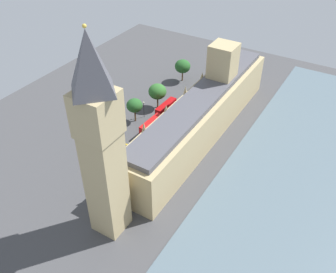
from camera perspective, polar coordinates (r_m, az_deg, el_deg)
name	(u,v)px	position (r m, az deg, el deg)	size (l,w,h in m)	color
ground_plane	(195,133)	(126.93, 4.14, 0.59)	(149.34, 149.34, 0.00)	#424244
river_thames	(299,169)	(119.11, 19.56, -4.71)	(40.42, 134.40, 0.25)	slate
parliament_building	(203,112)	(122.58, 5.46, 3.77)	(13.36, 79.34, 27.10)	tan
clock_tower	(100,141)	(79.94, -10.36, -0.68)	(8.44, 8.44, 52.79)	tan
car_silver_far_end	(200,89)	(150.11, 4.93, 7.28)	(2.11, 4.13, 1.74)	#B7B7BC
car_blue_corner	(186,98)	(144.12, 2.80, 6.00)	(2.02, 4.53, 1.74)	navy
double_decker_bus_midblock	(166,109)	(134.13, -0.33, 4.31)	(2.90, 10.57, 4.75)	#B20C0F
double_decker_bus_by_river_gate	(151,126)	(125.40, -2.59, 1.64)	(3.03, 10.60, 4.75)	red
car_yellow_cab_trailing	(124,148)	(119.34, -6.79, -1.82)	(2.03, 4.28, 1.74)	gold
car_white_opposite_hall	(116,170)	(111.96, -7.96, -5.07)	(2.17, 4.75, 1.74)	silver
pedestrian_under_trees	(131,171)	(111.01, -5.75, -5.38)	(0.60, 0.50, 1.71)	navy
plane_tree_near_tower	(135,106)	(129.36, -5.18, 4.77)	(5.65, 5.65, 8.88)	brown
plane_tree_kerbside	(183,66)	(154.79, 2.27, 10.75)	(6.44, 6.44, 9.28)	brown
plane_tree_leading	(107,135)	(117.83, -9.36, 0.28)	(4.69, 4.69, 7.74)	brown
plane_tree_slot_10	(157,92)	(136.36, -1.64, 6.94)	(6.63, 6.63, 9.61)	brown
street_lamp_slot_11	(144,106)	(132.24, -3.76, 4.63)	(0.56, 0.56, 6.41)	black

